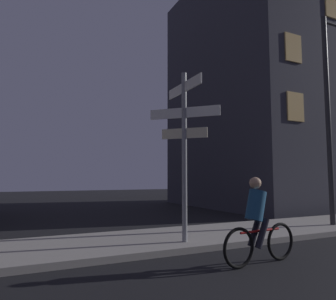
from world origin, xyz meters
TOP-DOWN VIEW (x-y plane):
  - sidewalk_kerb at (0.00, 7.15)m, footprint 40.00×2.61m
  - signpost at (-1.32, 6.39)m, footprint 1.24×1.58m
  - street_lamp at (4.29, 6.67)m, footprint 1.60×0.28m
  - cyclist at (-0.73, 4.60)m, footprint 1.82×0.36m
  - building_right_block at (9.18, 13.80)m, footprint 10.33×9.54m

SIDE VIEW (x-z plane):
  - sidewalk_kerb at x=0.00m, z-range 0.00..0.14m
  - cyclist at x=-0.73m, z-range -0.06..1.55m
  - signpost at x=-1.32m, z-range 0.54..4.50m
  - street_lamp at x=4.29m, z-range 0.71..7.46m
  - building_right_block at x=9.18m, z-range 0.00..12.99m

